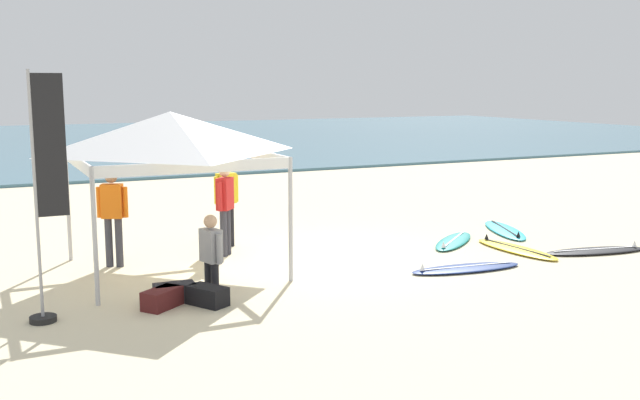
# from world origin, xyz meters

# --- Properties ---
(ground_plane) EXTENTS (80.00, 80.00, 0.00)m
(ground_plane) POSITION_xyz_m (0.00, 0.00, 0.00)
(ground_plane) COLOR beige
(sea) EXTENTS (80.00, 36.00, 0.10)m
(sea) POSITION_xyz_m (0.00, 30.83, 0.05)
(sea) COLOR teal
(sea) RESTS_ON ground
(canopy_tent) EXTENTS (3.20, 3.20, 2.75)m
(canopy_tent) POSITION_xyz_m (-2.75, 0.49, 2.39)
(canopy_tent) COLOR #B7B7BC
(canopy_tent) RESTS_ON ground
(surfboard_cyan) EXTENTS (1.36, 2.24, 0.19)m
(surfboard_cyan) POSITION_xyz_m (4.65, 0.63, 0.04)
(surfboard_cyan) COLOR #23B2CC
(surfboard_cyan) RESTS_ON ground
(surfboard_yellow) EXTENTS (0.67, 2.11, 0.19)m
(surfboard_yellow) POSITION_xyz_m (3.61, -0.94, 0.04)
(surfboard_yellow) COLOR yellow
(surfboard_yellow) RESTS_ON ground
(surfboard_navy) EXTENTS (2.14, 0.80, 0.19)m
(surfboard_navy) POSITION_xyz_m (1.82, -1.73, 0.04)
(surfboard_navy) COLOR navy
(surfboard_navy) RESTS_ON ground
(surfboard_black) EXTENTS (2.18, 0.98, 0.19)m
(surfboard_black) POSITION_xyz_m (4.91, -1.72, 0.04)
(surfboard_black) COLOR black
(surfboard_black) RESTS_ON ground
(surfboard_teal) EXTENTS (1.85, 1.67, 0.19)m
(surfboard_teal) POSITION_xyz_m (2.95, 0.18, 0.04)
(surfboard_teal) COLOR #19847F
(surfboard_teal) RESTS_ON ground
(person_red) EXTENTS (0.40, 0.43, 1.71)m
(person_red) POSITION_xyz_m (-1.59, 1.16, 0.99)
(person_red) COLOR #383842
(person_red) RESTS_ON ground
(person_orange) EXTENTS (0.51, 0.35, 1.71)m
(person_orange) POSITION_xyz_m (-3.65, 1.19, 0.99)
(person_orange) COLOR #383842
(person_orange) RESTS_ON ground
(person_yellow) EXTENTS (0.54, 0.30, 1.71)m
(person_yellow) POSITION_xyz_m (-1.33, 1.85, 0.99)
(person_yellow) COLOR black
(person_yellow) RESTS_ON ground
(person_grey) EXTENTS (0.31, 0.53, 1.20)m
(person_grey) POSITION_xyz_m (-2.54, -0.97, 0.66)
(person_grey) COLOR black
(person_grey) RESTS_ON ground
(banner_flag) EXTENTS (0.60, 0.36, 3.40)m
(banner_flag) POSITION_xyz_m (-4.98, -1.51, 1.57)
(banner_flag) COLOR #99999E
(banner_flag) RESTS_ON ground
(gear_bag_near_tent) EXTENTS (0.61, 0.35, 0.28)m
(gear_bag_near_tent) POSITION_xyz_m (-3.23, -1.37, 0.14)
(gear_bag_near_tent) COLOR #232328
(gear_bag_near_tent) RESTS_ON ground
(gear_bag_by_pole) EXTENTS (0.67, 0.61, 0.28)m
(gear_bag_by_pole) POSITION_xyz_m (-3.47, -1.58, 0.14)
(gear_bag_by_pole) COLOR #4C1919
(gear_bag_by_pole) RESTS_ON ground
(gear_bag_on_sand) EXTENTS (0.58, 0.68, 0.28)m
(gear_bag_on_sand) POSITION_xyz_m (-2.84, -1.74, 0.14)
(gear_bag_on_sand) COLOR black
(gear_bag_on_sand) RESTS_ON ground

